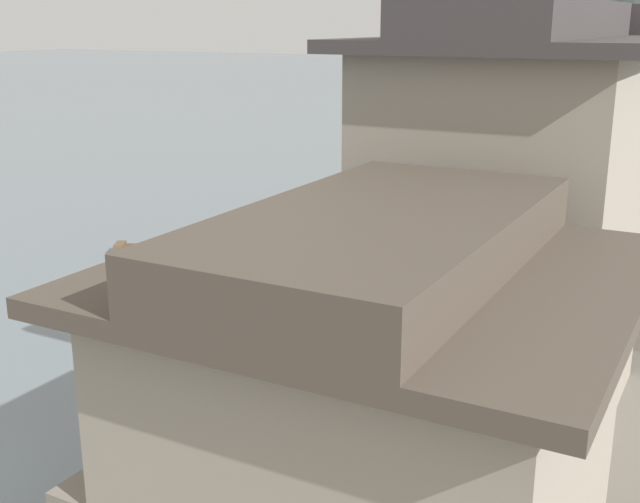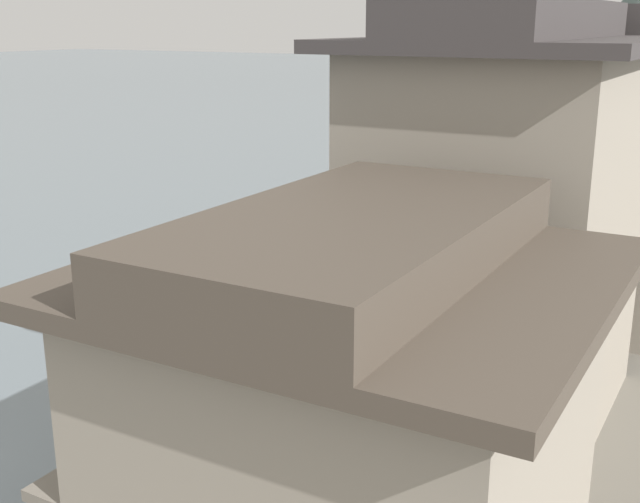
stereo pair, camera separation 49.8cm
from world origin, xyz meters
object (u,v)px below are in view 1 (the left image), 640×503
at_px(boat_midriver_upstream, 260,300).
at_px(mooring_post_dock_mid, 446,297).
at_px(house_waterfront_second, 512,223).
at_px(house_waterfront_tall, 590,167).
at_px(boat_moored_second, 482,242).
at_px(house_waterfront_narrow, 617,176).
at_px(boat_moored_third, 580,168).
at_px(boat_moored_far, 166,250).
at_px(boat_crossing_west, 273,377).
at_px(boat_moored_nearest, 442,215).
at_px(boat_midriver_drifting, 598,146).
at_px(boat_upstream_distant, 546,183).
at_px(house_waterfront_nearest, 377,439).
at_px(mooring_post_dock_near, 278,439).

height_order(boat_midriver_upstream, mooring_post_dock_mid, mooring_post_dock_mid).
bearing_deg(boat_midriver_upstream, house_waterfront_second, -25.84).
distance_m(house_waterfront_second, house_waterfront_tall, 7.63).
bearing_deg(boat_moored_second, house_waterfront_narrow, -8.50).
distance_m(boat_moored_third, boat_moored_far, 28.75).
bearing_deg(boat_crossing_west, boat_moored_third, 88.85).
relative_size(house_waterfront_narrow, mooring_post_dock_mid, 6.93).
height_order(boat_moored_nearest, house_waterfront_narrow, house_waterfront_narrow).
relative_size(boat_midriver_drifting, house_waterfront_narrow, 0.95).
xyz_separation_m(boat_moored_second, house_waterfront_tall, (5.12, -6.93, 4.60)).
height_order(boat_midriver_drifting, house_waterfront_second, house_waterfront_second).
distance_m(boat_moored_nearest, boat_moored_second, 5.45).
bearing_deg(boat_upstream_distant, boat_midriver_upstream, -97.83).
bearing_deg(house_waterfront_nearest, boat_moored_second, 103.53).
bearing_deg(mooring_post_dock_mid, boat_moored_third, 93.45).
distance_m(mooring_post_dock_near, mooring_post_dock_mid, 9.60).
bearing_deg(mooring_post_dock_near, house_waterfront_tall, 74.14).
bearing_deg(mooring_post_dock_mid, house_waterfront_narrow, 68.56).
distance_m(boat_moored_second, boat_upstream_distant, 14.53).
xyz_separation_m(boat_moored_second, house_waterfront_narrow, (5.05, -0.76, 3.31)).
bearing_deg(boat_moored_third, house_waterfront_narrow, -76.25).
height_order(house_waterfront_tall, mooring_post_dock_mid, house_waterfront_tall).
bearing_deg(house_waterfront_tall, boat_crossing_west, -125.72).
distance_m(house_waterfront_nearest, house_waterfront_narrow, 21.22).
bearing_deg(boat_moored_nearest, house_waterfront_second, -66.40).
bearing_deg(boat_midriver_drifting, house_waterfront_narrow, -79.42).
bearing_deg(house_waterfront_narrow, house_waterfront_second, -90.42).
height_order(boat_moored_second, house_waterfront_nearest, house_waterfront_nearest).
height_order(boat_moored_third, boat_moored_far, boat_moored_third).
relative_size(boat_moored_nearest, boat_crossing_west, 0.89).
height_order(boat_midriver_upstream, house_waterfront_nearest, house_waterfront_nearest).
xyz_separation_m(boat_moored_second, boat_midriver_drifting, (-0.82, 30.67, -0.17)).
relative_size(house_waterfront_second, house_waterfront_narrow, 1.42).
xyz_separation_m(house_waterfront_tall, mooring_post_dock_mid, (-3.36, -2.23, -3.86)).
distance_m(boat_upstream_distant, boat_crossing_west, 29.52).
xyz_separation_m(boat_moored_second, boat_midriver_upstream, (-4.23, -10.11, -0.07)).
relative_size(boat_moored_far, house_waterfront_narrow, 0.64).
xyz_separation_m(boat_midriver_upstream, mooring_post_dock_near, (5.98, -8.66, 0.83)).
relative_size(boat_moored_third, boat_crossing_west, 0.71).
relative_size(boat_upstream_distant, house_waterfront_narrow, 0.80).
bearing_deg(boat_moored_nearest, boat_crossing_west, -82.34).
relative_size(boat_moored_third, boat_midriver_drifting, 0.64).
bearing_deg(house_waterfront_tall, house_waterfront_nearest, -89.35).
bearing_deg(mooring_post_dock_near, house_waterfront_nearest, -42.28).
relative_size(boat_midriver_drifting, house_waterfront_nearest, 0.91).
bearing_deg(boat_moored_far, house_waterfront_tall, -0.75).
bearing_deg(boat_midriver_drifting, boat_moored_third, -85.65).
height_order(mooring_post_dock_near, mooring_post_dock_mid, mooring_post_dock_near).
bearing_deg(house_waterfront_tall, boat_moored_far, 179.25).
relative_size(house_waterfront_tall, mooring_post_dock_mid, 9.87).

